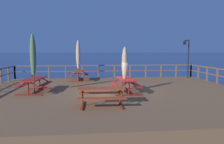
{
  "coord_description": "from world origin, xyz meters",
  "views": [
    {
      "loc": [
        -1.2,
        -11.52,
        3.16
      ],
      "look_at": [
        0.0,
        0.89,
        1.85
      ],
      "focal_mm": 33.2,
      "sensor_mm": 36.0,
      "label": 1
    }
  ],
  "objects_px": {
    "picnic_table_back_left": "(34,82)",
    "lamp_post_hooked": "(187,53)",
    "picnic_table_mid_left": "(79,73)",
    "patio_umbrella_tall_mid_left": "(125,64)",
    "patio_umbrella_tall_back_right": "(78,55)",
    "picnic_table_mid_right": "(126,82)",
    "picnic_table_front_left": "(101,93)",
    "patio_umbrella_tall_back_left": "(33,55)"
  },
  "relations": [
    {
      "from": "picnic_table_back_left",
      "to": "lamp_post_hooked",
      "type": "height_order",
      "value": "lamp_post_hooked"
    },
    {
      "from": "picnic_table_mid_left",
      "to": "lamp_post_hooked",
      "type": "height_order",
      "value": "lamp_post_hooked"
    },
    {
      "from": "picnic_table_back_left",
      "to": "lamp_post_hooked",
      "type": "relative_size",
      "value": 0.69
    },
    {
      "from": "patio_umbrella_tall_mid_left",
      "to": "patio_umbrella_tall_back_right",
      "type": "relative_size",
      "value": 0.82
    },
    {
      "from": "picnic_table_mid_right",
      "to": "patio_umbrella_tall_mid_left",
      "type": "xyz_separation_m",
      "value": [
        -0.06,
        -0.04,
        1.02
      ]
    },
    {
      "from": "picnic_table_mid_left",
      "to": "lamp_post_hooked",
      "type": "relative_size",
      "value": 0.58
    },
    {
      "from": "patio_umbrella_tall_mid_left",
      "to": "lamp_post_hooked",
      "type": "height_order",
      "value": "lamp_post_hooked"
    },
    {
      "from": "lamp_post_hooked",
      "to": "picnic_table_front_left",
      "type": "bearing_deg",
      "value": -132.56
    },
    {
      "from": "picnic_table_front_left",
      "to": "patio_umbrella_tall_back_left",
      "type": "bearing_deg",
      "value": 138.68
    },
    {
      "from": "picnic_table_mid_right",
      "to": "picnic_table_front_left",
      "type": "relative_size",
      "value": 1.11
    },
    {
      "from": "picnic_table_back_left",
      "to": "patio_umbrella_tall_mid_left",
      "type": "xyz_separation_m",
      "value": [
        4.94,
        -0.56,
        1.02
      ]
    },
    {
      "from": "picnic_table_back_left",
      "to": "patio_umbrella_tall_mid_left",
      "type": "height_order",
      "value": "patio_umbrella_tall_mid_left"
    },
    {
      "from": "patio_umbrella_tall_back_left",
      "to": "patio_umbrella_tall_back_right",
      "type": "relative_size",
      "value": 1.05
    },
    {
      "from": "picnic_table_mid_right",
      "to": "picnic_table_back_left",
      "type": "xyz_separation_m",
      "value": [
        -5.0,
        0.52,
        -0.0
      ]
    },
    {
      "from": "picnic_table_mid_left",
      "to": "patio_umbrella_tall_mid_left",
      "type": "bearing_deg",
      "value": -59.84
    },
    {
      "from": "picnic_table_mid_left",
      "to": "patio_umbrella_tall_back_right",
      "type": "height_order",
      "value": "patio_umbrella_tall_back_right"
    },
    {
      "from": "patio_umbrella_tall_mid_left",
      "to": "patio_umbrella_tall_back_right",
      "type": "xyz_separation_m",
      "value": [
        -2.8,
        4.74,
        0.36
      ]
    },
    {
      "from": "picnic_table_front_left",
      "to": "patio_umbrella_tall_back_left",
      "type": "height_order",
      "value": "patio_umbrella_tall_back_left"
    },
    {
      "from": "picnic_table_mid_left",
      "to": "picnic_table_front_left",
      "type": "bearing_deg",
      "value": -79.35
    },
    {
      "from": "picnic_table_front_left",
      "to": "patio_umbrella_tall_back_right",
      "type": "bearing_deg",
      "value": 100.92
    },
    {
      "from": "picnic_table_front_left",
      "to": "lamp_post_hooked",
      "type": "distance_m",
      "value": 11.26
    },
    {
      "from": "picnic_table_front_left",
      "to": "picnic_table_back_left",
      "type": "bearing_deg",
      "value": 138.4
    },
    {
      "from": "patio_umbrella_tall_mid_left",
      "to": "patio_umbrella_tall_back_left",
      "type": "height_order",
      "value": "patio_umbrella_tall_back_left"
    },
    {
      "from": "picnic_table_back_left",
      "to": "picnic_table_mid_left",
      "type": "relative_size",
      "value": 1.19
    },
    {
      "from": "patio_umbrella_tall_back_left",
      "to": "picnic_table_mid_left",
      "type": "bearing_deg",
      "value": 62.75
    },
    {
      "from": "picnic_table_front_left",
      "to": "patio_umbrella_tall_back_right",
      "type": "height_order",
      "value": "patio_umbrella_tall_back_right"
    },
    {
      "from": "patio_umbrella_tall_mid_left",
      "to": "picnic_table_mid_right",
      "type": "bearing_deg",
      "value": 36.75
    },
    {
      "from": "picnic_table_mid_left",
      "to": "lamp_post_hooked",
      "type": "bearing_deg",
      "value": 5.48
    },
    {
      "from": "patio_umbrella_tall_mid_left",
      "to": "lamp_post_hooked",
      "type": "bearing_deg",
      "value": 42.38
    },
    {
      "from": "picnic_table_front_left",
      "to": "patio_umbrella_tall_mid_left",
      "type": "relative_size",
      "value": 0.78
    },
    {
      "from": "patio_umbrella_tall_mid_left",
      "to": "lamp_post_hooked",
      "type": "xyz_separation_m",
      "value": [
        6.16,
        5.62,
        0.52
      ]
    },
    {
      "from": "lamp_post_hooked",
      "to": "picnic_table_mid_right",
      "type": "bearing_deg",
      "value": -137.57
    },
    {
      "from": "picnic_table_mid_left",
      "to": "picnic_table_front_left",
      "type": "xyz_separation_m",
      "value": [
        1.38,
        -7.36,
        0.0
      ]
    },
    {
      "from": "patio_umbrella_tall_back_left",
      "to": "picnic_table_front_left",
      "type": "bearing_deg",
      "value": -41.32
    },
    {
      "from": "picnic_table_back_left",
      "to": "picnic_table_mid_left",
      "type": "distance_m",
      "value": 4.73
    },
    {
      "from": "picnic_table_mid_right",
      "to": "patio_umbrella_tall_back_right",
      "type": "height_order",
      "value": "patio_umbrella_tall_back_right"
    },
    {
      "from": "patio_umbrella_tall_back_left",
      "to": "lamp_post_hooked",
      "type": "relative_size",
      "value": 1.01
    },
    {
      "from": "picnic_table_mid_right",
      "to": "patio_umbrella_tall_back_right",
      "type": "distance_m",
      "value": 5.67
    },
    {
      "from": "picnic_table_front_left",
      "to": "patio_umbrella_tall_mid_left",
      "type": "height_order",
      "value": "patio_umbrella_tall_mid_left"
    },
    {
      "from": "picnic_table_mid_right",
      "to": "picnic_table_mid_left",
      "type": "height_order",
      "value": "same"
    },
    {
      "from": "picnic_table_back_left",
      "to": "picnic_table_mid_left",
      "type": "height_order",
      "value": "same"
    },
    {
      "from": "picnic_table_back_left",
      "to": "patio_umbrella_tall_back_right",
      "type": "bearing_deg",
      "value": 62.87
    }
  ]
}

